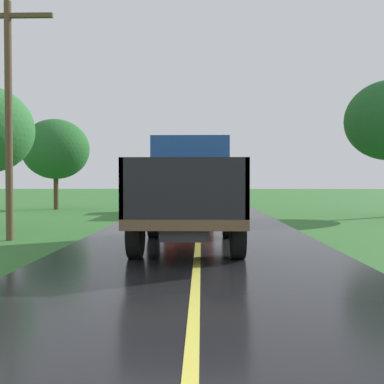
% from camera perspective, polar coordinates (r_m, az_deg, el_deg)
% --- Properties ---
extents(banana_truck_near, '(2.38, 5.82, 2.80)m').
position_cam_1_polar(banana_truck_near, '(11.34, -0.31, 0.45)').
color(banana_truck_near, '#2D2D30').
rests_on(banana_truck_near, road_surface).
extents(banana_truck_far, '(2.38, 5.81, 2.80)m').
position_cam_1_polar(banana_truck_far, '(23.73, -0.24, 0.92)').
color(banana_truck_far, '#2D2D30').
rests_on(banana_truck_far, road_surface).
extents(utility_pole_roadside, '(2.52, 0.20, 6.66)m').
position_cam_1_polar(utility_pole_roadside, '(13.45, -22.75, 9.94)').
color(utility_pole_roadside, brown).
rests_on(utility_pole_roadside, ground).
extents(roadside_tree_far_left, '(3.94, 3.94, 5.35)m').
position_cam_1_polar(roadside_tree_far_left, '(27.31, -17.30, 5.33)').
color(roadside_tree_far_left, '#4C3823').
rests_on(roadside_tree_far_left, ground).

